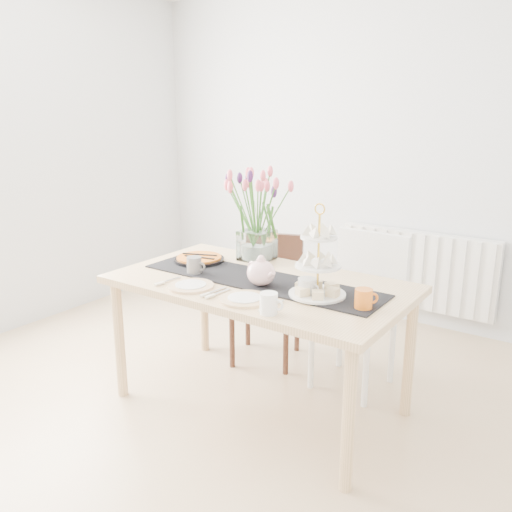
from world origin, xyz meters
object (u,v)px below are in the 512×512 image
Objects in this scene: chair_brown at (269,288)px; plate_left at (191,286)px; cake_stand at (318,274)px; mug_white at (269,303)px; plate_right at (245,299)px; cream_jug at (307,287)px; radiator at (416,270)px; tart_tin at (199,260)px; mug_orange at (363,299)px; mug_grey at (194,265)px; chair_white at (362,298)px; teapot at (261,273)px; tulip_vase at (257,200)px; dining_table at (260,294)px.

plate_left is (0.09, -0.88, 0.27)m from chair_brown.
cake_stand reaches higher than plate_left.
mug_white is 0.40× the size of plate_right.
radiator is at bearing 105.79° from cream_jug.
chair_brown is at bearing 115.53° from mug_white.
plate_left is at bearing -54.88° from tart_tin.
mug_orange is (0.33, 0.30, 0.00)m from mug_white.
radiator is 4.94× the size of plate_left.
radiator is at bearing 63.82° from mug_grey.
chair_white is at bearing -17.74° from chair_brown.
tart_tin is at bearing 148.31° from plate_right.
teapot reaches higher than radiator.
teapot reaches higher than mug_white.
chair_brown is 1.21m from mug_orange.
chair_brown is 0.69m from tulip_vase.
cream_jug is at bearing 76.66° from mug_white.
mug_orange is at bearing -8.20° from tart_tin.
tulip_vase is 6.80× the size of mug_white.
tulip_vase is 0.73m from plate_left.
cream_jug is at bearing -12.15° from dining_table.
tulip_vase reaches higher than chair_white.
chair_brown is at bearing 105.97° from tulip_vase.
dining_table is at bearing -117.29° from chair_white.
plate_left is 0.35m from plate_right.
radiator is 1.29× the size of chair_white.
tulip_vase is 0.50m from tart_tin.
dining_table is 2.38× the size of tulip_vase.
cake_stand is (0.06, -1.72, 0.42)m from radiator.
tulip_vase is 6.78× the size of mug_orange.
mug_white is (0.68, -0.27, -0.00)m from mug_grey.
teapot is 0.39m from mug_white.
chair_brown is at bearing 69.89° from tart_tin.
plate_left is at bearing -105.73° from radiator.
dining_table is 6.45× the size of plate_right.
cream_jug is (0.66, -0.65, 0.31)m from chair_brown.
chair_white reaches higher than radiator.
tart_tin reaches higher than plate_left.
mug_white is at bearing -51.86° from tulip_vase.
dining_table is at bearing 121.45° from mug_white.
mug_grey is (-0.71, -0.04, 0.00)m from cream_jug.
chair_brown is 2.76× the size of tart_tin.
mug_white is at bearing 171.88° from mug_orange.
mug_white is (0.63, -0.96, 0.32)m from chair_brown.
plate_left reaches higher than dining_table.
mug_orange is (1.01, 0.03, 0.00)m from mug_grey.
cake_stand is at bearing 29.20° from teapot.
radiator is at bearing 74.27° from plate_left.
cake_stand is 1.72× the size of plate_left.
radiator is at bearing 50.63° from mug_orange.
plate_right is (0.37, -0.63, -0.36)m from tulip_vase.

